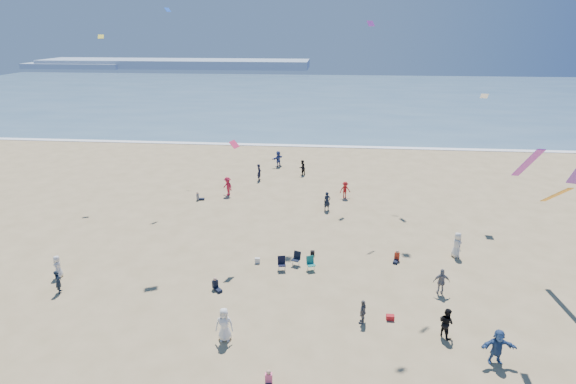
{
  "coord_description": "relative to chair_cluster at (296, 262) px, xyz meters",
  "views": [
    {
      "loc": [
        4.3,
        -16.48,
        15.76
      ],
      "look_at": [
        2.0,
        8.0,
        6.71
      ],
      "focal_mm": 28.0,
      "sensor_mm": 36.0,
      "label": 1
    }
  ],
  "objects": [
    {
      "name": "ocean",
      "position": [
        -2.31,
        84.18,
        -0.47
      ],
      "size": [
        220.0,
        100.0,
        0.06
      ],
      "primitive_type": "cube",
      "color": "#476B84",
      "rests_on": "ground"
    },
    {
      "name": "ground",
      "position": [
        -2.31,
        -10.82,
        -0.5
      ],
      "size": [
        220.0,
        220.0,
        0.0
      ],
      "primitive_type": "plane",
      "color": "tan",
      "rests_on": "ground"
    },
    {
      "name": "surf_line",
      "position": [
        -2.31,
        34.18,
        -0.46
      ],
      "size": [
        220.0,
        1.2,
        0.08
      ],
      "primitive_type": "cube",
      "color": "white",
      "rests_on": "ground"
    },
    {
      "name": "cooler",
      "position": [
        5.8,
        -5.25,
        -0.35
      ],
      "size": [
        0.45,
        0.3,
        0.3
      ],
      "primitive_type": "cube",
      "color": "#AA181E",
      "rests_on": "ground"
    },
    {
      "name": "seated_group",
      "position": [
        -1.09,
        -2.48,
        -0.08
      ],
      "size": [
        18.46,
        25.72,
        0.84
      ],
      "color": "silver",
      "rests_on": "ground"
    },
    {
      "name": "black_backpack",
      "position": [
        1.04,
        2.02,
        -0.31
      ],
      "size": [
        0.3,
        0.22,
        0.38
      ],
      "primitive_type": "cube",
      "color": "black",
      "rests_on": "ground"
    },
    {
      "name": "standing_flyers",
      "position": [
        0.34,
        4.36,
        0.41
      ],
      "size": [
        27.91,
        39.47,
        1.94
      ],
      "color": "white",
      "rests_on": "ground"
    },
    {
      "name": "kites_aloft",
      "position": [
        6.34,
        2.3,
        14.64
      ],
      "size": [
        47.28,
        41.47,
        30.31
      ],
      "color": "pink",
      "rests_on": "ground"
    },
    {
      "name": "white_tote",
      "position": [
        -2.8,
        0.55,
        -0.3
      ],
      "size": [
        0.35,
        0.2,
        0.4
      ],
      "primitive_type": "cube",
      "color": "silver",
      "rests_on": "ground"
    },
    {
      "name": "navy_bag",
      "position": [
        11.93,
        4.11,
        -0.33
      ],
      "size": [
        0.28,
        0.18,
        0.34
      ],
      "primitive_type": "cube",
      "color": "black",
      "rests_on": "ground"
    },
    {
      "name": "headland_far",
      "position": [
        -62.31,
        159.18,
        1.1
      ],
      "size": [
        110.0,
        20.0,
        3.2
      ],
      "primitive_type": "cube",
      "color": "#7A8EA8",
      "rests_on": "ground"
    },
    {
      "name": "chair_cluster",
      "position": [
        0.0,
        0.0,
        0.0
      ],
      "size": [
        2.75,
        1.54,
        1.0
      ],
      "color": "black",
      "rests_on": "ground"
    },
    {
      "name": "headland_near",
      "position": [
        -102.31,
        154.18,
        0.5
      ],
      "size": [
        40.0,
        14.0,
        2.0
      ],
      "primitive_type": "cube",
      "color": "#7A8EA8",
      "rests_on": "ground"
    }
  ]
}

